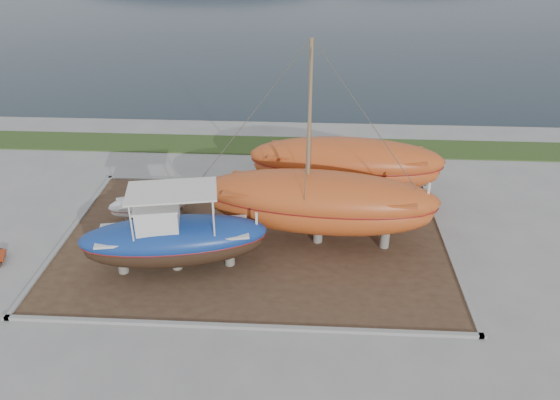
# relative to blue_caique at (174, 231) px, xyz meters

# --- Properties ---
(ground) EXTENTS (140.00, 140.00, 0.00)m
(ground) POSITION_rel_blue_caique_xyz_m (3.19, -1.55, -2.00)
(ground) COLOR gray
(ground) RESTS_ON ground
(dirt_patch) EXTENTS (18.00, 12.00, 0.06)m
(dirt_patch) POSITION_rel_blue_caique_xyz_m (3.19, 2.45, -1.97)
(dirt_patch) COLOR #422D1E
(dirt_patch) RESTS_ON ground
(curb_frame) EXTENTS (18.60, 12.60, 0.15)m
(curb_frame) POSITION_rel_blue_caique_xyz_m (3.19, 2.45, -1.92)
(curb_frame) COLOR gray
(curb_frame) RESTS_ON ground
(grass_strip) EXTENTS (44.00, 3.00, 0.08)m
(grass_strip) POSITION_rel_blue_caique_xyz_m (3.19, 13.95, -1.96)
(grass_strip) COLOR #284219
(grass_strip) RESTS_ON ground
(sea) EXTENTS (260.00, 100.00, 0.04)m
(sea) POSITION_rel_blue_caique_xyz_m (3.19, 68.45, -2.00)
(sea) COLOR #16232C
(sea) RESTS_ON ground
(blue_caique) EXTENTS (8.36, 3.92, 3.87)m
(blue_caique) POSITION_rel_blue_caique_xyz_m (0.00, 0.00, 0.00)
(blue_caique) COLOR navy
(blue_caique) RESTS_ON dirt_patch
(white_dinghy) EXTENTS (4.68, 3.34, 1.32)m
(white_dinghy) POSITION_rel_blue_caique_xyz_m (-2.14, 4.32, -1.28)
(white_dinghy) COLOR silver
(white_dinghy) RESTS_ON dirt_patch
(orange_sailboat) EXTENTS (11.09, 4.18, 9.52)m
(orange_sailboat) POSITION_rel_blue_caique_xyz_m (6.21, 2.51, 2.83)
(orange_sailboat) COLOR #B6491C
(orange_sailboat) RESTS_ON dirt_patch
(orange_bare_hull) EXTENTS (10.38, 3.60, 3.36)m
(orange_bare_hull) POSITION_rel_blue_caique_xyz_m (7.66, 6.84, -0.26)
(orange_bare_hull) COLOR #B6491C
(orange_bare_hull) RESTS_ON dirt_patch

